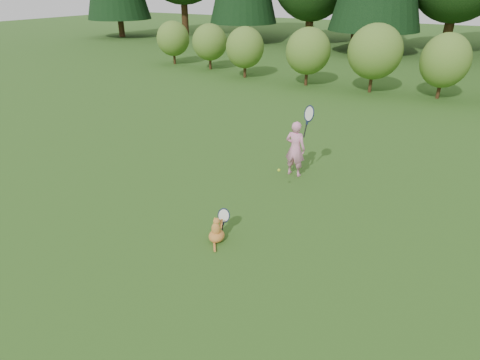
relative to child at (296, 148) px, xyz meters
The scene contains 5 objects.
ground 3.10m from the child, 99.48° to the right, with size 100.00×100.00×0.00m, color #1D4B15.
shrub_row 10.07m from the child, 92.83° to the left, with size 28.00×3.00×2.80m, color #4F7D27, non-canonical shape.
child is the anchor object (origin of this frame).
cat 3.37m from the child, 91.90° to the right, with size 0.40×0.71×0.65m.
tennis_ball 1.22m from the child, 84.07° to the right, with size 0.06×0.06×0.06m.
Camera 1 is at (3.85, -5.50, 4.27)m, focal length 30.00 mm.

